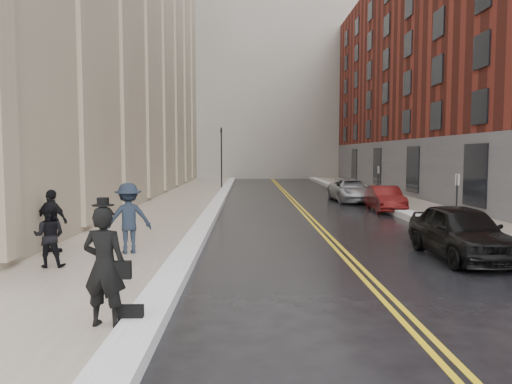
{
  "coord_description": "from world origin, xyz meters",
  "views": [
    {
      "loc": [
        -0.42,
        -11.6,
        3.03
      ],
      "look_at": [
        -0.11,
        6.93,
        1.6
      ],
      "focal_mm": 35.0,
      "sensor_mm": 36.0,
      "label": 1
    }
  ],
  "objects_px": {
    "car_maroon": "(385,199)",
    "pedestrian_a": "(49,236)",
    "car_black": "(461,232)",
    "pedestrian_b": "(128,218)",
    "pedestrian_c": "(52,221)",
    "car_silver_far": "(353,191)",
    "car_silver_near": "(351,191)",
    "pedestrian_main": "(104,266)"
  },
  "relations": [
    {
      "from": "car_maroon",
      "to": "car_silver_near",
      "type": "distance_m",
      "value": 5.58
    },
    {
      "from": "pedestrian_b",
      "to": "pedestrian_c",
      "type": "relative_size",
      "value": 1.1
    },
    {
      "from": "car_maroon",
      "to": "car_silver_near",
      "type": "bearing_deg",
      "value": 98.4
    },
    {
      "from": "car_black",
      "to": "car_silver_near",
      "type": "relative_size",
      "value": 0.99
    },
    {
      "from": "car_silver_far",
      "to": "pedestrian_c",
      "type": "relative_size",
      "value": 2.76
    },
    {
      "from": "car_maroon",
      "to": "car_silver_far",
      "type": "bearing_deg",
      "value": 98.38
    },
    {
      "from": "pedestrian_main",
      "to": "pedestrian_b",
      "type": "xyz_separation_m",
      "value": [
        -1.07,
        6.17,
        0.0
      ]
    },
    {
      "from": "car_black",
      "to": "pedestrian_a",
      "type": "distance_m",
      "value": 11.3
    },
    {
      "from": "car_maroon",
      "to": "pedestrian_a",
      "type": "height_order",
      "value": "pedestrian_a"
    },
    {
      "from": "car_black",
      "to": "pedestrian_b",
      "type": "height_order",
      "value": "pedestrian_b"
    },
    {
      "from": "car_black",
      "to": "pedestrian_main",
      "type": "distance_m",
      "value": 10.41
    },
    {
      "from": "car_silver_near",
      "to": "pedestrian_c",
      "type": "relative_size",
      "value": 2.51
    },
    {
      "from": "car_black",
      "to": "car_maroon",
      "type": "height_order",
      "value": "car_black"
    },
    {
      "from": "car_black",
      "to": "car_silver_near",
      "type": "height_order",
      "value": "car_black"
    },
    {
      "from": "car_black",
      "to": "pedestrian_main",
      "type": "xyz_separation_m",
      "value": [
        -8.54,
        -5.93,
        0.38
      ]
    },
    {
      "from": "pedestrian_b",
      "to": "pedestrian_c",
      "type": "xyz_separation_m",
      "value": [
        -2.23,
        0.07,
        -0.09
      ]
    },
    {
      "from": "car_maroon",
      "to": "pedestrian_a",
      "type": "relative_size",
      "value": 2.52
    },
    {
      "from": "car_silver_near",
      "to": "car_silver_far",
      "type": "height_order",
      "value": "car_silver_far"
    },
    {
      "from": "pedestrian_main",
      "to": "pedestrian_a",
      "type": "xyz_separation_m",
      "value": [
        -2.65,
        4.4,
        -0.21
      ]
    },
    {
      "from": "car_silver_near",
      "to": "car_silver_far",
      "type": "xyz_separation_m",
      "value": [
        0.04,
        -0.35,
        0.03
      ]
    },
    {
      "from": "car_black",
      "to": "car_silver_near",
      "type": "bearing_deg",
      "value": 87.84
    },
    {
      "from": "car_silver_far",
      "to": "pedestrian_b",
      "type": "relative_size",
      "value": 2.5
    },
    {
      "from": "pedestrian_a",
      "to": "car_silver_near",
      "type": "bearing_deg",
      "value": -126.26
    },
    {
      "from": "car_black",
      "to": "pedestrian_a",
      "type": "xyz_separation_m",
      "value": [
        -11.19,
        -1.53,
        0.17
      ]
    },
    {
      "from": "pedestrian_a",
      "to": "car_silver_far",
      "type": "bearing_deg",
      "value": -126.83
    },
    {
      "from": "pedestrian_a",
      "to": "pedestrian_b",
      "type": "xyz_separation_m",
      "value": [
        1.59,
        1.77,
        0.22
      ]
    },
    {
      "from": "car_silver_near",
      "to": "car_silver_far",
      "type": "distance_m",
      "value": 0.35
    },
    {
      "from": "car_maroon",
      "to": "pedestrian_main",
      "type": "relative_size",
      "value": 1.99
    },
    {
      "from": "car_silver_far",
      "to": "car_black",
      "type": "bearing_deg",
      "value": -93.99
    },
    {
      "from": "car_silver_near",
      "to": "pedestrian_b",
      "type": "bearing_deg",
      "value": -115.74
    },
    {
      "from": "pedestrian_main",
      "to": "pedestrian_c",
      "type": "xyz_separation_m",
      "value": [
        -3.3,
        6.25,
        -0.09
      ]
    },
    {
      "from": "car_silver_far",
      "to": "pedestrian_a",
      "type": "height_order",
      "value": "pedestrian_a"
    },
    {
      "from": "car_silver_near",
      "to": "car_black",
      "type": "bearing_deg",
      "value": -86.77
    },
    {
      "from": "car_black",
      "to": "car_silver_far",
      "type": "relative_size",
      "value": 0.9
    },
    {
      "from": "car_silver_near",
      "to": "pedestrian_main",
      "type": "xyz_separation_m",
      "value": [
        -8.94,
        -23.31,
        0.49
      ]
    },
    {
      "from": "pedestrian_main",
      "to": "car_silver_far",
      "type": "bearing_deg",
      "value": -101.39
    },
    {
      "from": "car_silver_near",
      "to": "car_silver_far",
      "type": "relative_size",
      "value": 0.91
    },
    {
      "from": "pedestrian_main",
      "to": "car_maroon",
      "type": "bearing_deg",
      "value": -108.39
    },
    {
      "from": "car_silver_far",
      "to": "pedestrian_main",
      "type": "xyz_separation_m",
      "value": [
        -8.99,
        -22.96,
        0.46
      ]
    },
    {
      "from": "pedestrian_main",
      "to": "pedestrian_c",
      "type": "distance_m",
      "value": 7.06
    },
    {
      "from": "pedestrian_a",
      "to": "pedestrian_c",
      "type": "xyz_separation_m",
      "value": [
        -0.64,
        1.85,
        0.12
      ]
    },
    {
      "from": "pedestrian_c",
      "to": "car_silver_far",
      "type": "bearing_deg",
      "value": -102.31
    }
  ]
}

